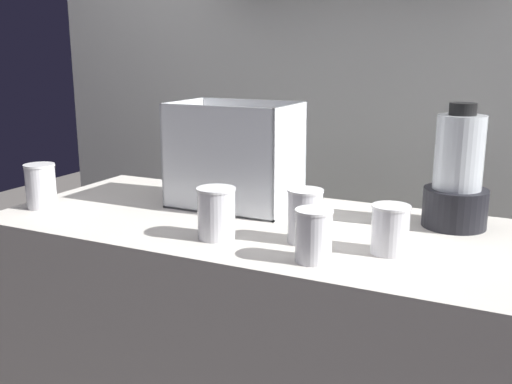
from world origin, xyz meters
The scene contains 9 objects.
counter centered at (0.00, 0.00, 0.45)m, with size 1.40×0.64×0.90m, color beige.
back_wall_unit centered at (0.00, 0.77, 1.26)m, with size 2.60×0.24×2.50m.
carrot_display_bin centered at (-0.13, 0.12, 1.00)m, with size 0.35×0.23×0.30m.
blender_pitcher centered at (0.48, 0.18, 1.03)m, with size 0.16×0.16×0.32m.
juice_cup_beet_far_left centered at (-0.62, -0.14, 0.96)m, with size 0.09×0.09×0.13m.
juice_cup_carrot_left centered at (-0.02, -0.17, 0.96)m, with size 0.09×0.09×0.12m.
juice_cup_pomegranate_middle centered at (0.18, -0.10, 0.95)m, with size 0.09×0.09×0.13m.
juice_cup_mango_right centered at (0.24, -0.22, 0.95)m, with size 0.08×0.08×0.12m.
juice_cup_carrot_far_right centered at (0.38, -0.10, 0.95)m, with size 0.09×0.09×0.11m.
Camera 1 is at (0.64, -1.33, 1.34)m, focal length 40.74 mm.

